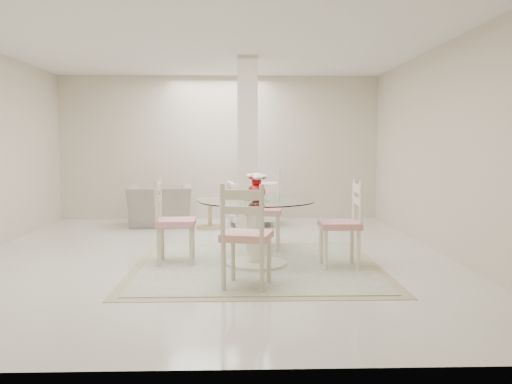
{
  "coord_description": "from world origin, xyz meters",
  "views": [
    {
      "loc": [
        0.38,
        -6.79,
        1.41
      ],
      "look_at": [
        0.57,
        -0.4,
        0.85
      ],
      "focal_mm": 38.0,
      "sensor_mm": 36.0,
      "label": 1
    }
  ],
  "objects_px": {
    "dining_chair_north": "(264,204)",
    "side_table": "(210,215)",
    "column": "(248,149)",
    "recliner_taupe": "(160,206)",
    "dining_table": "(257,233)",
    "armchair_white": "(253,203)",
    "dining_chair_west": "(170,215)",
    "red_vase": "(257,187)",
    "dining_chair_east": "(346,217)",
    "dining_chair_south": "(245,228)"
  },
  "relations": [
    {
      "from": "dining_chair_west",
      "to": "recliner_taupe",
      "type": "bearing_deg",
      "value": 8.46
    },
    {
      "from": "dining_chair_south",
      "to": "dining_chair_east",
      "type": "bearing_deg",
      "value": -129.09
    },
    {
      "from": "dining_chair_east",
      "to": "recliner_taupe",
      "type": "height_order",
      "value": "dining_chair_east"
    },
    {
      "from": "column",
      "to": "dining_chair_west",
      "type": "distance_m",
      "value": 2.15
    },
    {
      "from": "dining_chair_west",
      "to": "recliner_taupe",
      "type": "distance_m",
      "value": 3.15
    },
    {
      "from": "dining_chair_north",
      "to": "armchair_white",
      "type": "bearing_deg",
      "value": 98.02
    },
    {
      "from": "dining_table",
      "to": "dining_chair_north",
      "type": "relative_size",
      "value": 1.14
    },
    {
      "from": "dining_chair_west",
      "to": "recliner_taupe",
      "type": "height_order",
      "value": "dining_chair_west"
    },
    {
      "from": "dining_chair_east",
      "to": "red_vase",
      "type": "bearing_deg",
      "value": -96.47
    },
    {
      "from": "dining_chair_west",
      "to": "armchair_white",
      "type": "height_order",
      "value": "dining_chair_west"
    },
    {
      "from": "red_vase",
      "to": "dining_chair_south",
      "type": "relative_size",
      "value": 0.27
    },
    {
      "from": "dining_chair_south",
      "to": "dining_table",
      "type": "bearing_deg",
      "value": -84.61
    },
    {
      "from": "dining_table",
      "to": "side_table",
      "type": "xyz_separation_m",
      "value": [
        -0.7,
        2.93,
        -0.17
      ]
    },
    {
      "from": "dining_chair_west",
      "to": "dining_table",
      "type": "bearing_deg",
      "value": -98.83
    },
    {
      "from": "side_table",
      "to": "dining_chair_east",
      "type": "bearing_deg",
      "value": -60.76
    },
    {
      "from": "column",
      "to": "recliner_taupe",
      "type": "xyz_separation_m",
      "value": [
        -1.51,
        1.32,
        -1.0
      ]
    },
    {
      "from": "dining_chair_east",
      "to": "dining_chair_west",
      "type": "xyz_separation_m",
      "value": [
        -2.03,
        0.25,
        0.0
      ]
    },
    {
      "from": "red_vase",
      "to": "dining_chair_north",
      "type": "xyz_separation_m",
      "value": [
        0.13,
        1.02,
        -0.31
      ]
    },
    {
      "from": "dining_table",
      "to": "armchair_white",
      "type": "relative_size",
      "value": 1.55
    },
    {
      "from": "dining_chair_west",
      "to": "dining_chair_south",
      "type": "xyz_separation_m",
      "value": [
        0.87,
        -1.14,
        0.02
      ]
    },
    {
      "from": "red_vase",
      "to": "armchair_white",
      "type": "bearing_deg",
      "value": 89.28
    },
    {
      "from": "dining_table",
      "to": "dining_chair_east",
      "type": "distance_m",
      "value": 1.04
    },
    {
      "from": "column",
      "to": "red_vase",
      "type": "relative_size",
      "value": 8.6
    },
    {
      "from": "column",
      "to": "red_vase",
      "type": "distance_m",
      "value": 1.94
    },
    {
      "from": "column",
      "to": "armchair_white",
      "type": "height_order",
      "value": "column"
    },
    {
      "from": "dining_table",
      "to": "armchair_white",
      "type": "height_order",
      "value": "armchair_white"
    },
    {
      "from": "dining_chair_north",
      "to": "armchair_white",
      "type": "xyz_separation_m",
      "value": [
        -0.09,
        2.27,
        -0.22
      ]
    },
    {
      "from": "dining_chair_east",
      "to": "armchair_white",
      "type": "bearing_deg",
      "value": -163.51
    },
    {
      "from": "column",
      "to": "dining_chair_south",
      "type": "xyz_separation_m",
      "value": [
        -0.07,
        -2.91,
        -0.74
      ]
    },
    {
      "from": "dining_chair_south",
      "to": "side_table",
      "type": "bearing_deg",
      "value": -68.63
    },
    {
      "from": "armchair_white",
      "to": "dining_chair_east",
      "type": "bearing_deg",
      "value": 97.57
    },
    {
      "from": "dining_chair_east",
      "to": "dining_chair_north",
      "type": "distance_m",
      "value": 1.44
    },
    {
      "from": "dining_table",
      "to": "armchair_white",
      "type": "xyz_separation_m",
      "value": [
        0.04,
        3.29,
        -0.0
      ]
    },
    {
      "from": "dining_chair_south",
      "to": "side_table",
      "type": "relative_size",
      "value": 2.35
    },
    {
      "from": "column",
      "to": "dining_chair_south",
      "type": "bearing_deg",
      "value": -91.33
    },
    {
      "from": "dining_table",
      "to": "dining_chair_east",
      "type": "height_order",
      "value": "dining_chair_east"
    },
    {
      "from": "dining_table",
      "to": "red_vase",
      "type": "bearing_deg",
      "value": -18.43
    },
    {
      "from": "red_vase",
      "to": "dining_chair_east",
      "type": "relative_size",
      "value": 0.28
    },
    {
      "from": "dining_chair_east",
      "to": "dining_chair_west",
      "type": "distance_m",
      "value": 2.04
    },
    {
      "from": "red_vase",
      "to": "dining_chair_south",
      "type": "height_order",
      "value": "dining_chair_south"
    },
    {
      "from": "dining_chair_east",
      "to": "dining_chair_west",
      "type": "relative_size",
      "value": 1.0
    },
    {
      "from": "dining_table",
      "to": "red_vase",
      "type": "xyz_separation_m",
      "value": [
        0.0,
        -0.0,
        0.53
      ]
    },
    {
      "from": "recliner_taupe",
      "to": "side_table",
      "type": "xyz_separation_m",
      "value": [
        0.89,
        -0.28,
        -0.12
      ]
    },
    {
      "from": "dining_chair_west",
      "to": "armchair_white",
      "type": "relative_size",
      "value": 1.3
    },
    {
      "from": "red_vase",
      "to": "side_table",
      "type": "distance_m",
      "value": 3.09
    },
    {
      "from": "dining_chair_north",
      "to": "side_table",
      "type": "relative_size",
      "value": 2.39
    },
    {
      "from": "column",
      "to": "dining_chair_east",
      "type": "bearing_deg",
      "value": -61.68
    },
    {
      "from": "recliner_taupe",
      "to": "armchair_white",
      "type": "distance_m",
      "value": 1.63
    },
    {
      "from": "column",
      "to": "red_vase",
      "type": "bearing_deg",
      "value": -87.71
    },
    {
      "from": "dining_chair_east",
      "to": "recliner_taupe",
      "type": "xyz_separation_m",
      "value": [
        -2.6,
        3.34,
        -0.24
      ]
    }
  ]
}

